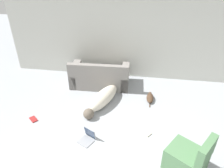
# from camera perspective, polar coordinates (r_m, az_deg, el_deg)

# --- Properties ---
(wall_back) EXTENTS (7.32, 0.06, 2.63)m
(wall_back) POSITION_cam_1_polar(r_m,az_deg,el_deg) (6.33, 5.38, 12.59)
(wall_back) COLOR beige
(wall_back) RESTS_ON ground_plane
(couch) EXTENTS (1.67, 0.88, 0.81)m
(couch) POSITION_cam_1_polar(r_m,az_deg,el_deg) (6.26, -3.17, 1.91)
(couch) COLOR gray
(couch) RESTS_ON ground_plane
(dog) EXTENTS (0.80, 1.63, 0.35)m
(dog) POSITION_cam_1_polar(r_m,az_deg,el_deg) (5.52, -2.55, -3.91)
(dog) COLOR beige
(dog) RESTS_ON ground_plane
(cat) EXTENTS (0.18, 0.61, 0.13)m
(cat) POSITION_cam_1_polar(r_m,az_deg,el_deg) (5.83, 9.89, -3.53)
(cat) COLOR #473323
(cat) RESTS_ON ground_plane
(laptop_open) EXTENTS (0.39, 0.40, 0.27)m
(laptop_open) POSITION_cam_1_polar(r_m,az_deg,el_deg) (4.68, -6.26, -13.45)
(laptop_open) COLOR gray
(laptop_open) RESTS_ON ground_plane
(book_cream) EXTENTS (0.26, 0.25, 0.02)m
(book_cream) POSITION_cam_1_polar(r_m,az_deg,el_deg) (4.89, 8.83, -12.45)
(book_cream) COLOR beige
(book_cream) RESTS_ON ground_plane
(book_red) EXTENTS (0.24, 0.24, 0.02)m
(book_red) POSITION_cam_1_polar(r_m,az_deg,el_deg) (5.47, -19.83, -8.64)
(book_red) COLOR maroon
(book_red) RESTS_ON ground_plane
(side_chair) EXTENTS (0.84, 0.81, 0.86)m
(side_chair) POSITION_cam_1_polar(r_m,az_deg,el_deg) (4.23, 19.28, -18.02)
(side_chair) COLOR #4C754C
(side_chair) RESTS_ON ground_plane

